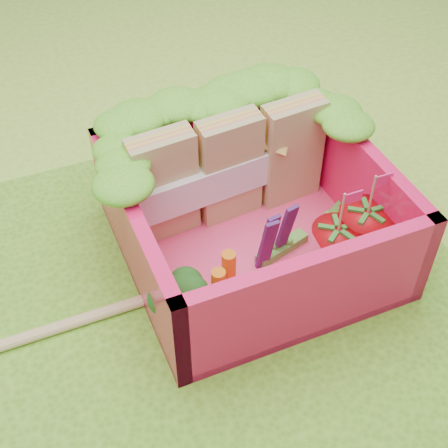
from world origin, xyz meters
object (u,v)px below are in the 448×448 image
object	(u,v)px
bento_box	(251,212)
strawberry_left	(335,248)
sandwich_stack	(230,168)
broccoli	(183,298)
strawberry_right	(363,233)

from	to	relation	value
bento_box	strawberry_left	xyz separation A→B (m)	(0.32, -0.32, -0.09)
bento_box	sandwich_stack	xyz separation A→B (m)	(0.01, 0.28, 0.07)
sandwich_stack	broccoli	world-z (taller)	sandwich_stack
sandwich_stack	strawberry_right	bearing A→B (deg)	-49.37
broccoli	bento_box	bearing A→B (deg)	34.25
strawberry_left	strawberry_right	xyz separation A→B (m)	(0.18, 0.03, 0.01)
sandwich_stack	strawberry_right	distance (m)	0.77
broccoli	strawberry_right	distance (m)	1.00
strawberry_left	broccoli	bearing A→B (deg)	-178.39
bento_box	strawberry_left	size ratio (longest dim) A/B	2.59
sandwich_stack	broccoli	bearing A→B (deg)	-129.03
bento_box	sandwich_stack	size ratio (longest dim) A/B	1.17
bento_box	broccoli	xyz separation A→B (m)	(-0.50, -0.34, -0.06)
broccoli	sandwich_stack	bearing A→B (deg)	50.97
bento_box	strawberry_left	world-z (taller)	strawberry_left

